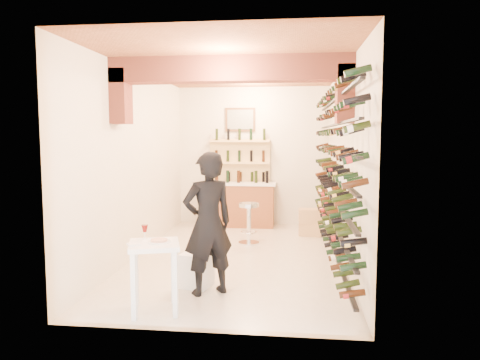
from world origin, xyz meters
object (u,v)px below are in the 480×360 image
(tasting_table, at_px, (154,255))
(white_stool, at_px, (197,270))
(chrome_barstool, at_px, (249,220))
(crate_lower, at_px, (310,229))
(wine_rack, at_px, (330,168))
(person, at_px, (208,224))
(back_counter, at_px, (239,203))

(tasting_table, bearing_deg, white_stool, 54.59)
(chrome_barstool, height_order, crate_lower, chrome_barstool)
(wine_rack, distance_m, crate_lower, 2.33)
(crate_lower, bearing_deg, wine_rack, -82.90)
(person, xyz_separation_m, chrome_barstool, (0.27, 2.80, -0.48))
(wine_rack, distance_m, chrome_barstool, 2.05)
(chrome_barstool, bearing_deg, back_counter, 103.22)
(back_counter, bearing_deg, person, -88.39)
(wine_rack, xyz_separation_m, crate_lower, (-0.23, 1.84, -1.41))
(person, relative_size, chrome_barstool, 2.37)
(wine_rack, relative_size, chrome_barstool, 7.22)
(wine_rack, height_order, tasting_table, wine_rack)
(back_counter, xyz_separation_m, white_stool, (-0.09, -4.22, -0.30))
(wine_rack, height_order, crate_lower, wine_rack)
(wine_rack, relative_size, white_stool, 12.14)
(back_counter, relative_size, crate_lower, 3.72)
(wine_rack, xyz_separation_m, person, (-1.71, -1.82, -0.61))
(back_counter, relative_size, chrome_barstool, 2.15)
(tasting_table, bearing_deg, chrome_barstool, 60.10)
(person, distance_m, chrome_barstool, 2.85)
(wine_rack, relative_size, crate_lower, 12.48)
(wine_rack, xyz_separation_m, white_stool, (-1.92, -1.57, -1.31))
(white_stool, bearing_deg, wine_rack, 39.30)
(person, relative_size, crate_lower, 4.10)
(white_stool, distance_m, chrome_barstool, 2.60)
(person, bearing_deg, wine_rack, -166.19)
(back_counter, bearing_deg, tasting_table, -94.36)
(white_stool, xyz_separation_m, crate_lower, (1.69, 3.41, -0.10))
(back_counter, distance_m, person, 4.49)
(white_stool, relative_size, chrome_barstool, 0.59)
(tasting_table, height_order, person, person)
(person, xyz_separation_m, crate_lower, (1.48, 3.66, -0.80))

